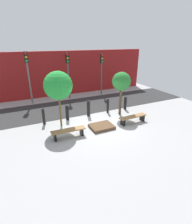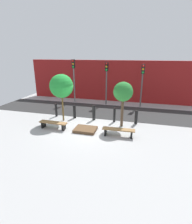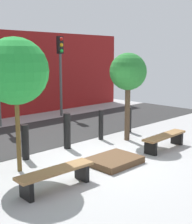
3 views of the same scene
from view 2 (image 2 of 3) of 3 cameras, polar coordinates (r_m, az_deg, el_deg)
ground_plane at (r=11.04m, az=-2.78°, el=-5.26°), size 18.00×18.00×0.00m
road_strip at (r=14.26m, az=1.54°, el=0.37°), size 18.00×3.65×0.01m
building_facade at (r=17.32m, az=4.45°, el=10.13°), size 16.20×0.50×3.87m
bench_left at (r=11.15m, az=-13.78°, el=-3.78°), size 1.78×0.46×0.44m
bench_right at (r=9.96m, az=7.35°, el=-6.12°), size 1.83×0.44×0.44m
planter_bed at (r=10.65m, az=-3.47°, el=-5.72°), size 1.30×1.03×0.17m
tree_behind_left_bench at (r=11.83m, az=-11.21°, el=8.27°), size 1.56×1.56×3.20m
tree_behind_right_bench at (r=10.75m, az=8.84°, el=6.35°), size 1.20×1.20×2.86m
bollard_far_left at (r=13.23m, az=-12.89°, el=0.65°), size 0.16×0.16×0.98m
bollard_left at (r=12.65m, az=-7.04°, el=0.09°), size 0.20×0.20×0.96m
bollard_center at (r=12.18m, az=-0.71°, el=-0.20°), size 0.21×0.21×1.08m
bollard_right at (r=11.91m, az=6.02°, el=-0.97°), size 0.16×0.16×0.99m
bollard_far_right at (r=11.81m, az=12.97°, el=-1.70°), size 0.20×0.20×0.93m
traffic_light_west at (r=16.59m, az=-7.28°, el=12.40°), size 0.28×0.27×3.95m
traffic_light_mid_west at (r=15.72m, az=3.44°, el=11.74°), size 0.28×0.27×3.77m
traffic_light_mid_east at (r=15.42m, az=14.91°, el=10.67°), size 0.28×0.27×3.62m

